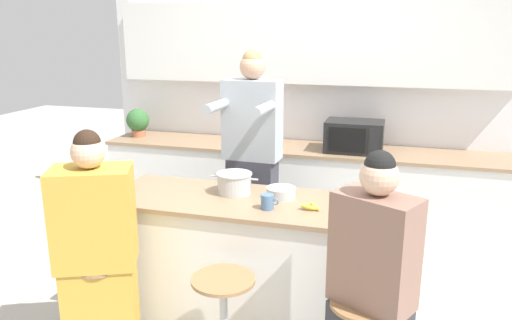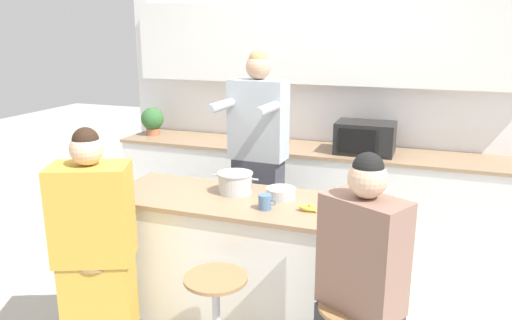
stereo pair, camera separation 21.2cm
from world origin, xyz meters
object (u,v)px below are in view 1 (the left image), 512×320
Objects in this scene: person_wrapped_blanket at (97,258)px; fruit_bowl at (367,204)px; kitchen_island at (253,263)px; cooking_pot at (234,183)px; bar_stool_leftmost at (103,308)px; banana_bunch at (310,206)px; person_cooking at (252,169)px; potted_plant at (138,121)px; person_seated_near at (371,302)px; coffee_cup_near at (267,202)px; microwave at (354,136)px.

person_wrapped_blanket reaches higher than fruit_bowl.
cooking_pot is (-0.16, 0.10, 0.51)m from kitchen_island.
cooking_pot is at bearing 147.89° from kitchen_island.
banana_bunch is (1.14, 0.53, 0.57)m from bar_stool_leftmost.
person_cooking is at bearing 106.98° from kitchen_island.
bar_stool_leftmost is 1.11m from cooking_pot.
potted_plant is (-2.38, 1.49, 0.12)m from fruit_bowl.
person_cooking is 1.27× the size of person_seated_near.
banana_bunch is at bearing -17.06° from cooking_pot.
potted_plant is at bearing 147.90° from fruit_bowl.
person_wrapped_blanket is (-0.54, -1.31, -0.22)m from person_cooking.
person_seated_near reaches higher than kitchen_island.
coffee_cup_near is (0.88, 0.49, 0.26)m from person_wrapped_blanket.
bar_stool_leftmost is at bearing -67.06° from potted_plant.
potted_plant reaches higher than cooking_pot.
microwave is at bearing -1.01° from potted_plant.
person_seated_near is 1.23m from cooking_pot.
microwave is (-0.21, 1.45, 0.11)m from fruit_bowl.
bar_stool_leftmost is at bearing -110.72° from person_cooking.
banana_bunch is 0.49× the size of potted_plant.
person_seated_near is (1.54, 0.00, -0.03)m from person_wrapped_blanket.
person_wrapped_blanket is 2.49m from microwave.
person_seated_near is at bearing -36.74° from coffee_cup_near.
microwave reaches higher than banana_bunch.
person_cooking is at bearing 154.82° from person_seated_near.
person_seated_near reaches higher than cooking_pot.
fruit_bowl reaches higher than bar_stool_leftmost.
cooking_pot is 1.15× the size of potted_plant.
kitchen_island is at bearing -70.33° from person_cooking.
kitchen_island is 0.85m from fruit_bowl.
coffee_cup_near reaches higher than banana_bunch.
kitchen_island is 2.35m from potted_plant.
microwave reaches higher than bar_stool_leftmost.
potted_plant reaches higher than coffee_cup_near.
cooking_pot reaches higher than kitchen_island.
person_seated_near reaches higher than microwave.
person_wrapped_blanket is at bearing -153.85° from banana_bunch.
cooking_pot is at bearing 27.26° from person_wrapped_blanket.
microwave is (1.26, 2.10, 0.69)m from bar_stool_leftmost.
banana_bunch is 1.58m from microwave.
person_cooking reaches higher than fruit_bowl.
potted_plant is at bearing 166.03° from person_seated_near.
fruit_bowl is at bearing -81.61° from microwave.
coffee_cup_near is at bearing -42.95° from potted_plant.
person_wrapped_blanket is 1.63m from fruit_bowl.
microwave is (0.65, 1.41, 0.07)m from cooking_pot.
fruit_bowl reaches higher than banana_bunch.
fruit_bowl is 0.61m from coffee_cup_near.
microwave is 2.16m from potted_plant.
cooking_pot is 0.65× the size of microwave.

